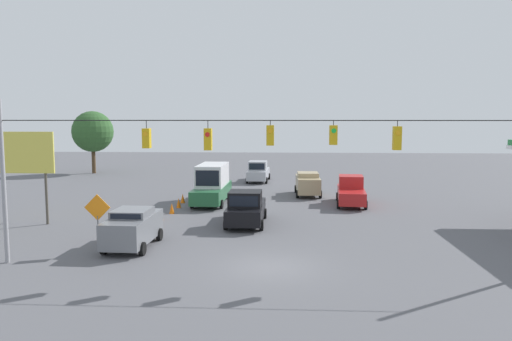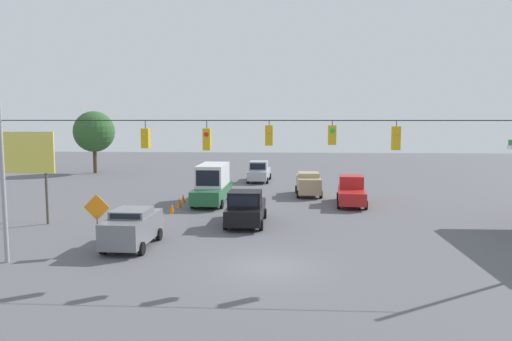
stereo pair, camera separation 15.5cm
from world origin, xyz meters
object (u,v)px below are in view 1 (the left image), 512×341
object	(u,v)px
pickup_truck_silver_withflow_deep	(258,172)
traffic_cone_nearest	(144,233)
roadside_billboard	(23,158)
sedan_tan_oncoming_deep	(308,183)
tree_horizon_left	(93,132)
traffic_cone_fourth	(172,208)
overhead_signal_span	(271,161)
traffic_cone_farthest	(183,198)
sedan_grey_parked_shoulder	(133,227)
work_zone_sign	(97,212)
pickup_truck_black_withflow_mid	(246,209)
pickup_truck_red_oncoming_far	(351,192)
traffic_cone_third	(161,215)
traffic_cone_second	(152,223)
box_truck_green_withflow_far	(212,184)
traffic_cone_fifth	(179,203)

from	to	relation	value
pickup_truck_silver_withflow_deep	traffic_cone_nearest	bearing A→B (deg)	78.32
roadside_billboard	sedan_tan_oncoming_deep	bearing A→B (deg)	-145.85
tree_horizon_left	traffic_cone_fourth	bearing A→B (deg)	121.31
overhead_signal_span	traffic_cone_farthest	bearing A→B (deg)	-66.04
sedan_grey_parked_shoulder	work_zone_sign	xyz separation A→B (m)	(1.37, 1.08, 0.98)
pickup_truck_black_withflow_mid	pickup_truck_red_oncoming_far	world-z (taller)	same
sedan_grey_parked_shoulder	roadside_billboard	size ratio (longest dim) A/B	0.81
traffic_cone_third	traffic_cone_fourth	distance (m)	2.26
traffic_cone_second	roadside_billboard	distance (m)	8.89
box_truck_green_withflow_far	tree_horizon_left	xyz separation A→B (m)	(16.50, -19.19, 3.37)
traffic_cone_fourth	work_zone_sign	bearing A→B (deg)	81.83
roadside_billboard	work_zone_sign	distance (m)	9.35
sedan_grey_parked_shoulder	tree_horizon_left	xyz separation A→B (m)	(14.32, -32.34, 3.80)
traffic_cone_fifth	work_zone_sign	bearing A→B (deg)	83.21
box_truck_green_withflow_far	traffic_cone_third	world-z (taller)	box_truck_green_withflow_far
traffic_cone_fourth	box_truck_green_withflow_far	bearing A→B (deg)	-115.77
pickup_truck_red_oncoming_far	pickup_truck_silver_withflow_deep	bearing A→B (deg)	-59.72
pickup_truck_red_oncoming_far	tree_horizon_left	bearing A→B (deg)	-35.76
sedan_tan_oncoming_deep	work_zone_sign	bearing A→B (deg)	58.79
traffic_cone_second	traffic_cone_farthest	world-z (taller)	same
traffic_cone_third	tree_horizon_left	bearing A→B (deg)	-61.34
pickup_truck_silver_withflow_deep	traffic_cone_third	xyz separation A→B (m)	(5.29, 19.36, -0.62)
overhead_signal_span	traffic_cone_third	xyz separation A→B (m)	(7.19, -9.44, -4.30)
traffic_cone_second	roadside_billboard	xyz separation A→B (m)	(8.03, -0.92, 3.69)
traffic_cone_second	tree_horizon_left	size ratio (longest dim) A/B	0.10
work_zone_sign	roadside_billboard	bearing A→B (deg)	-42.02
pickup_truck_silver_withflow_deep	pickup_truck_red_oncoming_far	world-z (taller)	same
sedan_tan_oncoming_deep	pickup_truck_black_withflow_mid	size ratio (longest dim) A/B	0.83
traffic_cone_farthest	sedan_tan_oncoming_deep	bearing A→B (deg)	-156.65
traffic_cone_second	sedan_grey_parked_shoulder	bearing A→B (deg)	91.50
sedan_tan_oncoming_deep	traffic_cone_farthest	xyz separation A→B (m)	(9.69, 4.18, -0.66)
box_truck_green_withflow_far	pickup_truck_silver_withflow_deep	bearing A→B (deg)	-102.99
traffic_cone_fourth	traffic_cone_farthest	bearing A→B (deg)	-88.79
traffic_cone_second	box_truck_green_withflow_far	bearing A→B (deg)	-104.18
pickup_truck_red_oncoming_far	traffic_cone_fourth	bearing A→B (deg)	18.42
sedan_tan_oncoming_deep	roadside_billboard	bearing A→B (deg)	34.15
overhead_signal_span	traffic_cone_fourth	world-z (taller)	overhead_signal_span
traffic_cone_fourth	traffic_cone_second	bearing A→B (deg)	88.16
pickup_truck_black_withflow_mid	traffic_cone_second	distance (m)	5.65
box_truck_green_withflow_far	roadside_billboard	xyz separation A→B (m)	(10.32, 8.13, 2.59)
sedan_grey_parked_shoulder	sedan_tan_oncoming_deep	bearing A→B (deg)	-119.44
pickup_truck_red_oncoming_far	traffic_cone_farthest	bearing A→B (deg)	0.07
pickup_truck_red_oncoming_far	tree_horizon_left	world-z (taller)	tree_horizon_left
traffic_cone_farthest	roadside_billboard	distance (m)	11.88
sedan_grey_parked_shoulder	traffic_cone_third	xyz separation A→B (m)	(0.19, -6.47, -0.66)
pickup_truck_silver_withflow_deep	traffic_cone_farthest	distance (m)	13.93
traffic_cone_third	work_zone_sign	world-z (taller)	work_zone_sign
sedan_grey_parked_shoulder	traffic_cone_nearest	distance (m)	1.75
sedan_tan_oncoming_deep	pickup_truck_black_withflow_mid	distance (m)	12.29
pickup_truck_black_withflow_mid	traffic_cone_third	size ratio (longest dim) A/B	7.61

